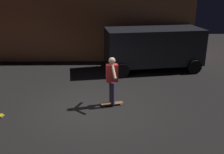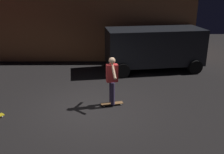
# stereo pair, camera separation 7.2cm
# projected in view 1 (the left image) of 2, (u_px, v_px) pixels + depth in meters

# --- Properties ---
(ground_plane) EXTENTS (28.00, 28.00, 0.00)m
(ground_plane) POSITION_uv_depth(u_px,v_px,m) (91.00, 108.00, 8.91)
(ground_plane) COLOR black
(low_building) EXTENTS (13.09, 4.43, 3.62)m
(low_building) POSITION_uv_depth(u_px,v_px,m) (76.00, 23.00, 15.78)
(low_building) COLOR #C67A47
(low_building) RESTS_ON ground_plane
(parked_van) EXTENTS (4.82, 2.77, 2.03)m
(parked_van) POSITION_uv_depth(u_px,v_px,m) (154.00, 46.00, 12.63)
(parked_van) COLOR black
(parked_van) RESTS_ON ground_plane
(skateboard_ridden) EXTENTS (0.80, 0.36, 0.07)m
(skateboard_ridden) POSITION_uv_depth(u_px,v_px,m) (112.00, 104.00, 9.11)
(skateboard_ridden) COLOR olive
(skateboard_ridden) RESTS_ON ground_plane
(skater) EXTENTS (0.42, 0.98, 1.67)m
(skater) POSITION_uv_depth(u_px,v_px,m) (112.00, 77.00, 8.78)
(skater) COLOR #382D4C
(skater) RESTS_ON skateboard_ridden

